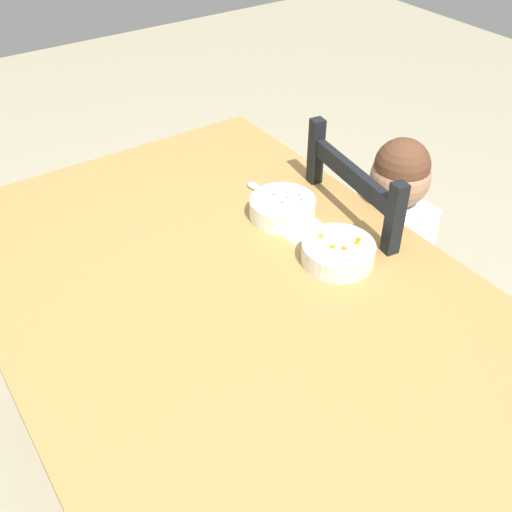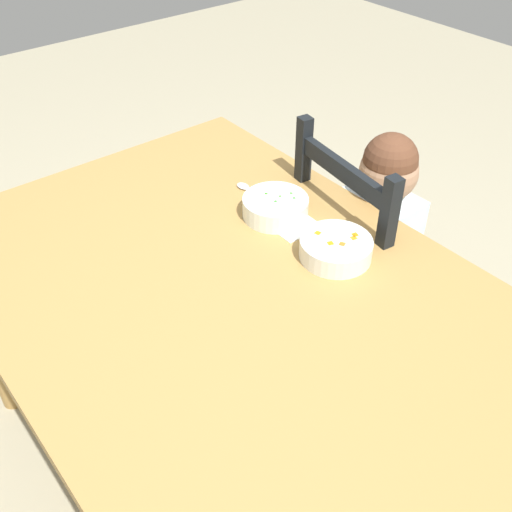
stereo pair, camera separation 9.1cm
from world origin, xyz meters
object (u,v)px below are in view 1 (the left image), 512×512
Objects in this scene: dining_table at (237,319)px; bowl_of_peas at (282,207)px; dining_chair at (376,281)px; spoon at (258,189)px; bowl_of_carrots at (338,252)px; child_figure at (383,240)px.

bowl_of_peas reaches higher than dining_table.
dining_chair is 0.46m from bowl_of_peas.
bowl_of_peas is 0.15m from spoon.
dining_table is 0.62m from dining_chair.
dining_table is 0.36m from bowl_of_peas.
bowl_of_carrots is (0.04, 0.28, 0.11)m from dining_table.
bowl_of_peas reaches higher than bowl_of_carrots.
child_figure reaches higher than bowl_of_carrots.
dining_chair is 0.46m from bowl_of_carrots.
child_figure reaches higher than dining_table.
bowl_of_peas is (-0.12, -0.29, 0.16)m from child_figure.
dining_chair reaches higher than spoon.
child_figure is at bearing 111.87° from bowl_of_carrots.
spoon is at bearing 177.04° from bowl_of_carrots.
bowl_of_carrots is at bearing 82.11° from dining_table.
dining_table is 1.66× the size of dining_chair.
dining_table is 0.58m from child_figure.
bowl_of_peas is (-0.20, 0.28, 0.11)m from dining_table.
bowl_of_carrots is at bearing -2.96° from spoon.
child_figure is 0.35m from bowl_of_peas.
dining_table is 0.30m from bowl_of_carrots.
dining_table is 1.68× the size of child_figure.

